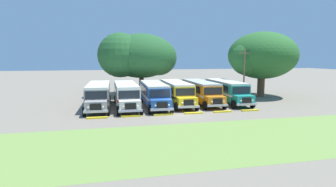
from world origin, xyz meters
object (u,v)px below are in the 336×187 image
Objects in this scene: parked_bus_slot_0 at (99,94)px; parked_bus_slot_5 at (226,90)px; parked_bus_slot_1 at (126,94)px; parked_bus_slot_2 at (154,93)px; utility_pole at (244,73)px; parked_bus_slot_4 at (201,91)px; parked_bus_slot_3 at (176,92)px; secondary_tree at (259,55)px; broad_shade_tree at (139,56)px.

parked_bus_slot_5 is (16.56, 0.36, 0.00)m from parked_bus_slot_0.
parked_bus_slot_1 and parked_bus_slot_2 have the same top height.
parked_bus_slot_2 is 1.53× the size of utility_pole.
parked_bus_slot_4 is 3.56m from parked_bus_slot_5.
parked_bus_slot_5 is 3.56m from utility_pole.
utility_pole reaches higher than parked_bus_slot_2.
secondary_tree reaches higher than parked_bus_slot_3.
broad_shade_tree is at bearing -142.96° from parked_bus_slot_4.
parked_bus_slot_0 and parked_bus_slot_5 have the same top height.
parked_bus_slot_3 is 3.32m from parked_bus_slot_4.
broad_shade_tree is at bearing -175.34° from parked_bus_slot_2.
parked_bus_slot_2 is 12.96m from utility_pole.
parked_bus_slot_0 is at bearing -86.97° from parked_bus_slot_4.
utility_pole is at bearing -139.54° from secondary_tree.
parked_bus_slot_5 is at bearing 91.43° from parked_bus_slot_3.
parked_bus_slot_5 is 0.86× the size of broad_shade_tree.
parked_bus_slot_4 is (6.38, 0.91, 0.00)m from parked_bus_slot_2.
broad_shade_tree is (-6.84, 9.40, 4.64)m from parked_bus_slot_4.
parked_bus_slot_1 is 21.83m from secondary_tree.
parked_bus_slot_3 is 1.53× the size of utility_pole.
utility_pole is at bearing 94.66° from parked_bus_slot_1.
parked_bus_slot_3 is at bearing 94.37° from parked_bus_slot_0.
parked_bus_slot_1 is 1.53× the size of utility_pole.
parked_bus_slot_4 is 1.00× the size of parked_bus_slot_5.
parked_bus_slot_0 is 16.56m from parked_bus_slot_5.
parked_bus_slot_4 is (9.76, 0.86, 0.00)m from parked_bus_slot_1.
parked_bus_slot_2 and parked_bus_slot_4 have the same top height.
utility_pole is (16.09, 1.15, 2.21)m from parked_bus_slot_1.
parked_bus_slot_2 is 1.00× the size of parked_bus_slot_4.
utility_pole reaches higher than parked_bus_slot_4.
parked_bus_slot_1 is 16.28m from utility_pole.
parked_bus_slot_5 is at bearing -42.40° from broad_shade_tree.
broad_shade_tree reaches higher than parked_bus_slot_3.
parked_bus_slot_3 is 1.00× the size of parked_bus_slot_4.
parked_bus_slot_4 is at bearing -53.98° from broad_shade_tree.
broad_shade_tree is 1.06× the size of secondary_tree.
parked_bus_slot_0 is 1.00× the size of parked_bus_slot_1.
secondary_tree is (23.94, 4.68, 4.69)m from parked_bus_slot_0.
parked_bus_slot_0 is 1.00× the size of parked_bus_slot_5.
parked_bus_slot_1 is 13.34m from parked_bus_slot_5.
parked_bus_slot_2 is 1.00× the size of parked_bus_slot_3.
parked_bus_slot_0 is at bearing -87.07° from parked_bus_slot_5.
secondary_tree is (10.94, 4.23, 4.69)m from parked_bus_slot_4.
utility_pole reaches higher than parked_bus_slot_1.
parked_bus_slot_3 is at bearing 97.65° from parked_bus_slot_1.
parked_bus_slot_2 is 11.31m from broad_shade_tree.
parked_bus_slot_2 is 9.98m from parked_bus_slot_5.
parked_bus_slot_4 is 12.52m from broad_shade_tree.
broad_shade_tree is (-3.51, 9.46, 4.64)m from parked_bus_slot_3.
parked_bus_slot_4 is at bearing 94.02° from parked_bus_slot_0.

